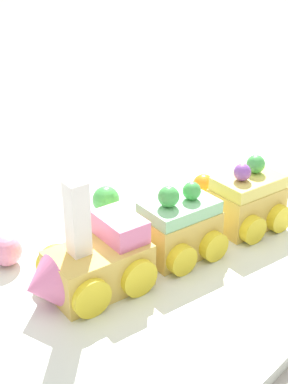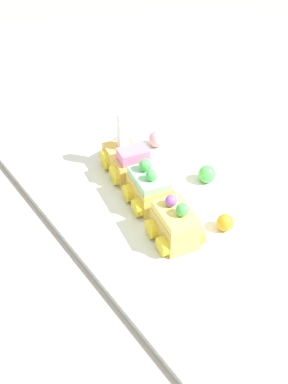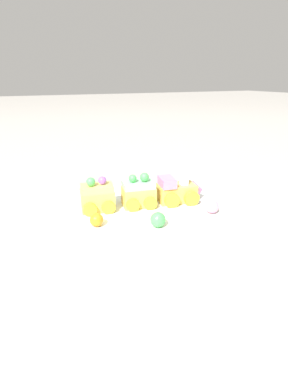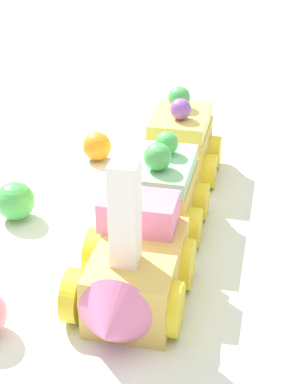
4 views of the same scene
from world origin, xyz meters
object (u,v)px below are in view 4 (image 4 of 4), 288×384
object	(u,v)px
cake_car_mint	(160,195)
cake_car_lemon	(180,144)
cake_train_locomotive	(129,273)
gumball_green	(15,201)
gumball_orange	(97,146)

from	to	relation	value
cake_car_mint	cake_car_lemon	size ratio (longest dim) A/B	1.00
cake_train_locomotive	gumball_green	bearing A→B (deg)	-128.08
cake_train_locomotive	cake_car_mint	xyz separation A→B (m)	(-0.10, 0.02, 0.00)
cake_car_lemon	cake_car_mint	bearing A→B (deg)	0.09
cake_car_mint	cake_car_lemon	world-z (taller)	same
gumball_orange	gumball_green	xyz separation A→B (m)	(0.11, -0.05, 0.00)
cake_train_locomotive	gumball_orange	world-z (taller)	cake_train_locomotive
cake_train_locomotive	cake_car_lemon	size ratio (longest dim) A/B	1.44
cake_train_locomotive	gumball_green	world-z (taller)	cake_train_locomotive
cake_train_locomotive	cake_car_lemon	xyz separation A→B (m)	(-0.19, 0.04, 0.00)
cake_car_lemon	gumball_orange	xyz separation A→B (m)	(-0.03, -0.08, -0.02)
cake_car_mint	gumball_green	distance (m)	0.12
cake_train_locomotive	gumball_green	xyz separation A→B (m)	(-0.11, -0.10, -0.01)
cake_car_lemon	gumball_orange	distance (m)	0.08
gumball_orange	gumball_green	world-z (taller)	gumball_green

